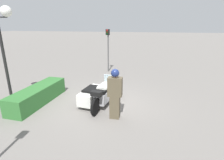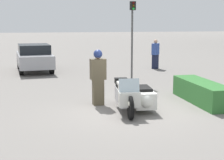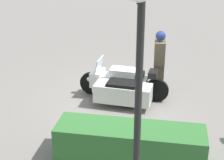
{
  "view_description": "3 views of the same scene",
  "coord_description": "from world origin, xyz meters",
  "px_view_note": "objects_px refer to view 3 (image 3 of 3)",
  "views": [
    {
      "loc": [
        -6.83,
        -2.28,
        3.37
      ],
      "look_at": [
        0.97,
        -0.24,
        0.81
      ],
      "focal_mm": 28.0,
      "sensor_mm": 36.0,
      "label": 1
    },
    {
      "loc": [
        10.27,
        -2.83,
        2.83
      ],
      "look_at": [
        -0.25,
        -0.58,
        0.99
      ],
      "focal_mm": 55.0,
      "sensor_mm": 36.0,
      "label": 2
    },
    {
      "loc": [
        -1.37,
        8.97,
        4.46
      ],
      "look_at": [
        0.18,
        0.2,
        0.7
      ],
      "focal_mm": 55.0,
      "sensor_mm": 36.0,
      "label": 3
    }
  ],
  "objects_px": {
    "twin_lamp_post": "(141,17)",
    "hedge_bush_curbside": "(130,142)",
    "officer_rider": "(159,60)",
    "police_motorcycle": "(120,86)"
  },
  "relations": [
    {
      "from": "twin_lamp_post",
      "to": "hedge_bush_curbside",
      "type": "bearing_deg",
      "value": -77.87
    },
    {
      "from": "officer_rider",
      "to": "twin_lamp_post",
      "type": "height_order",
      "value": "twin_lamp_post"
    },
    {
      "from": "police_motorcycle",
      "to": "officer_rider",
      "type": "bearing_deg",
      "value": -131.76
    },
    {
      "from": "police_motorcycle",
      "to": "hedge_bush_curbside",
      "type": "distance_m",
      "value": 2.73
    },
    {
      "from": "police_motorcycle",
      "to": "twin_lamp_post",
      "type": "height_order",
      "value": "twin_lamp_post"
    },
    {
      "from": "officer_rider",
      "to": "police_motorcycle",
      "type": "bearing_deg",
      "value": -140.2
    },
    {
      "from": "police_motorcycle",
      "to": "hedge_bush_curbside",
      "type": "xyz_separation_m",
      "value": [
        -0.63,
        2.65,
        -0.11
      ]
    },
    {
      "from": "police_motorcycle",
      "to": "officer_rider",
      "type": "relative_size",
      "value": 1.41
    },
    {
      "from": "officer_rider",
      "to": "hedge_bush_curbside",
      "type": "bearing_deg",
      "value": -100.16
    },
    {
      "from": "hedge_bush_curbside",
      "to": "twin_lamp_post",
      "type": "relative_size",
      "value": 0.78
    }
  ]
}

